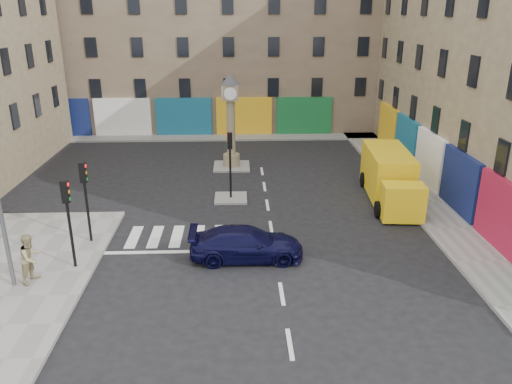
{
  "coord_description": "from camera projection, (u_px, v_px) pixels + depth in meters",
  "views": [
    {
      "loc": [
        -1.59,
        -18.2,
        10.09
      ],
      "look_at": [
        -0.75,
        3.68,
        2.0
      ],
      "focal_mm": 35.0,
      "sensor_mm": 36.0,
      "label": 1
    }
  ],
  "objects": [
    {
      "name": "building_far",
      "position": [
        208.0,
        27.0,
        43.77
      ],
      "size": [
        32.0,
        10.0,
        17.0
      ],
      "primitive_type": "cube",
      "color": "#816C56",
      "rests_on": "ground"
    },
    {
      "name": "traffic_light_island",
      "position": [
        230.0,
        155.0,
        27.14
      ],
      "size": [
        0.28,
        0.22,
        3.7
      ],
      "color": "black",
      "rests_on": "island_near"
    },
    {
      "name": "clock_pillar",
      "position": [
        231.0,
        115.0,
        32.43
      ],
      "size": [
        1.2,
        1.2,
        6.1
      ],
      "color": "tan",
      "rests_on": "island_far"
    },
    {
      "name": "sidewalk_far",
      "position": [
        208.0,
        137.0,
        41.25
      ],
      "size": [
        32.0,
        2.4,
        0.15
      ],
      "primitive_type": "cube",
      "color": "gray",
      "rests_on": "ground"
    },
    {
      "name": "traffic_light_left_near",
      "position": [
        68.0,
        210.0,
        19.6
      ],
      "size": [
        0.28,
        0.22,
        3.7
      ],
      "color": "black",
      "rests_on": "sidewalk_left"
    },
    {
      "name": "navy_sedan",
      "position": [
        246.0,
        244.0,
        21.16
      ],
      "size": [
        4.82,
        1.97,
        1.4
      ],
      "primitive_type": "imported",
      "rotation": [
        0.0,
        0.0,
        1.57
      ],
      "color": "black",
      "rests_on": "ground"
    },
    {
      "name": "ground",
      "position": [
        278.0,
        268.0,
        20.62
      ],
      "size": [
        120.0,
        120.0,
        0.0
      ],
      "primitive_type": "plane",
      "color": "black",
      "rests_on": "ground"
    },
    {
      "name": "traffic_light_left_far",
      "position": [
        85.0,
        190.0,
        21.85
      ],
      "size": [
        0.28,
        0.22,
        3.7
      ],
      "color": "black",
      "rests_on": "sidewalk_left"
    },
    {
      "name": "yellow_van",
      "position": [
        390.0,
        177.0,
        27.68
      ],
      "size": [
        2.87,
        7.27,
        2.59
      ],
      "rotation": [
        0.0,
        0.0,
        -0.08
      ],
      "color": "yellow",
      "rests_on": "ground"
    },
    {
      "name": "sidewalk_right",
      "position": [
        407.0,
        184.0,
        30.28
      ],
      "size": [
        2.6,
        30.0,
        0.15
      ],
      "primitive_type": "cube",
      "color": "gray",
      "rests_on": "ground"
    },
    {
      "name": "island_near",
      "position": [
        231.0,
        198.0,
        28.02
      ],
      "size": [
        1.8,
        1.8,
        0.12
      ],
      "primitive_type": "cube",
      "color": "gray",
      "rests_on": "ground"
    },
    {
      "name": "pedestrian_tan",
      "position": [
        31.0,
        258.0,
        19.03
      ],
      "size": [
        1.02,
        1.14,
        1.96
      ],
      "primitive_type": "imported",
      "rotation": [
        0.0,
        0.0,
        1.23
      ],
      "color": "tan",
      "rests_on": "sidewalk_left"
    },
    {
      "name": "island_far",
      "position": [
        232.0,
        166.0,
        33.65
      ],
      "size": [
        2.4,
        2.4,
        0.12
      ],
      "primitive_type": "cube",
      "color": "gray",
      "rests_on": "ground"
    }
  ]
}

